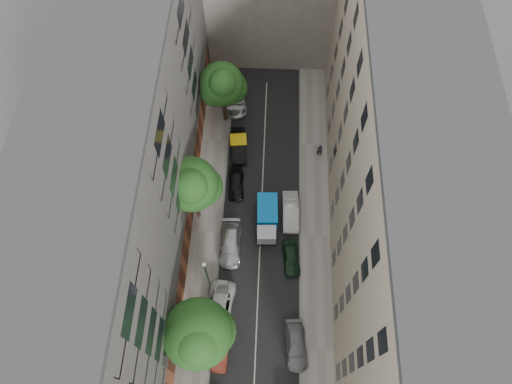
# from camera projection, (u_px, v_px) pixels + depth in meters

# --- Properties ---
(ground) EXTENTS (120.00, 120.00, 0.00)m
(ground) POSITION_uv_depth(u_px,v_px,m) (260.00, 234.00, 46.13)
(ground) COLOR #4C4C49
(ground) RESTS_ON ground
(road_surface) EXTENTS (8.00, 44.00, 0.02)m
(road_surface) POSITION_uv_depth(u_px,v_px,m) (260.00, 234.00, 46.12)
(road_surface) COLOR black
(road_surface) RESTS_ON ground
(sidewalk_left) EXTENTS (3.00, 44.00, 0.15)m
(sidewalk_left) POSITION_uv_depth(u_px,v_px,m) (206.00, 232.00, 46.18)
(sidewalk_left) COLOR gray
(sidewalk_left) RESTS_ON ground
(sidewalk_right) EXTENTS (3.00, 44.00, 0.15)m
(sidewalk_right) POSITION_uv_depth(u_px,v_px,m) (315.00, 236.00, 45.96)
(sidewalk_right) COLOR gray
(sidewalk_right) RESTS_ON ground
(building_left) EXTENTS (8.00, 44.00, 20.00)m
(building_left) POSITION_uv_depth(u_px,v_px,m) (128.00, 183.00, 37.48)
(building_left) COLOR #504D4B
(building_left) RESTS_ON ground
(building_right) EXTENTS (8.00, 44.00, 20.00)m
(building_right) POSITION_uv_depth(u_px,v_px,m) (397.00, 193.00, 37.04)
(building_right) COLOR tan
(building_right) RESTS_ON ground
(tarp_truck) EXTENTS (2.14, 5.02, 2.29)m
(tarp_truck) POSITION_uv_depth(u_px,v_px,m) (267.00, 218.00, 45.57)
(tarp_truck) COLOR black
(tarp_truck) RESTS_ON ground
(car_left_1) EXTENTS (1.54, 3.99, 1.30)m
(car_left_1) POSITION_uv_depth(u_px,v_px,m) (221.00, 349.00, 40.37)
(car_left_1) COLOR #4D1A0F
(car_left_1) RESTS_ON ground
(car_left_2) EXTENTS (2.99, 5.49, 1.46)m
(car_left_2) POSITION_uv_depth(u_px,v_px,m) (219.00, 308.00, 41.96)
(car_left_2) COLOR silver
(car_left_2) RESTS_ON ground
(car_left_3) EXTENTS (2.10, 5.03, 1.45)m
(car_left_3) POSITION_uv_depth(u_px,v_px,m) (230.00, 244.00, 44.89)
(car_left_3) COLOR #B0B1B5
(car_left_3) RESTS_ON ground
(car_left_4) EXTENTS (1.82, 4.05, 1.35)m
(car_left_4) POSITION_uv_depth(u_px,v_px,m) (236.00, 183.00, 48.08)
(car_left_4) COLOR black
(car_left_4) RESTS_ON ground
(car_left_5) EXTENTS (2.10, 4.71, 1.50)m
(car_left_5) POSITION_uv_depth(u_px,v_px,m) (239.00, 146.00, 50.17)
(car_left_5) COLOR black
(car_left_5) RESTS_ON ground
(car_left_6) EXTENTS (3.11, 5.69, 1.51)m
(car_left_6) POSITION_uv_depth(u_px,v_px,m) (235.00, 98.00, 53.18)
(car_left_6) COLOR #B3B3B8
(car_left_6) RESTS_ON ground
(car_right_1) EXTENTS (2.27, 4.62, 1.29)m
(car_right_1) POSITION_uv_depth(u_px,v_px,m) (296.00, 346.00, 40.51)
(car_right_1) COLOR slate
(car_right_1) RESTS_ON ground
(car_right_2) EXTENTS (1.99, 4.02, 1.32)m
(car_right_2) POSITION_uv_depth(u_px,v_px,m) (291.00, 258.00, 44.29)
(car_right_2) COLOR black
(car_right_2) RESTS_ON ground
(car_right_3) EXTENTS (1.76, 4.60, 1.50)m
(car_right_3) POSITION_uv_depth(u_px,v_px,m) (291.00, 212.00, 46.47)
(car_right_3) COLOR silver
(car_right_3) RESTS_ON ground
(tree_near) EXTENTS (5.88, 5.69, 8.39)m
(tree_near) POSITION_uv_depth(u_px,v_px,m) (199.00, 335.00, 36.19)
(tree_near) COLOR #382619
(tree_near) RESTS_ON sidewalk_left
(tree_mid) EXTENTS (5.35, 5.09, 9.53)m
(tree_mid) POSITION_uv_depth(u_px,v_px,m) (192.00, 186.00, 41.14)
(tree_mid) COLOR #382619
(tree_mid) RESTS_ON sidewalk_left
(tree_far) EXTENTS (4.99, 4.67, 8.66)m
(tree_far) POSITION_uv_depth(u_px,v_px,m) (223.00, 86.00, 47.27)
(tree_far) COLOR #382619
(tree_far) RESTS_ON sidewalk_left
(lamp_post) EXTENTS (0.36, 0.36, 6.25)m
(lamp_post) POSITION_uv_depth(u_px,v_px,m) (206.00, 272.00, 40.14)
(lamp_post) COLOR #1C633A
(lamp_post) RESTS_ON sidewalk_left
(pedestrian) EXTENTS (0.68, 0.45, 1.82)m
(pedestrian) POSITION_uv_depth(u_px,v_px,m) (320.00, 150.00, 49.53)
(pedestrian) COLOR black
(pedestrian) RESTS_ON sidewalk_right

